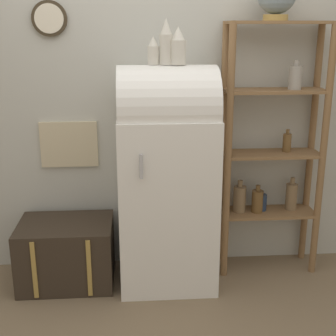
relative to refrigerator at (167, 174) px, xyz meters
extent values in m
plane|color=#7A664C|center=(0.00, -0.25, -0.82)|extent=(12.00, 12.00, 0.00)
cube|color=#B7B7AD|center=(0.00, 0.32, 0.53)|extent=(7.00, 0.05, 2.70)
cylinder|color=#382D1E|center=(-0.79, 0.28, 1.05)|extent=(0.24, 0.03, 0.24)
cylinder|color=beige|center=(-0.79, 0.26, 1.05)|extent=(0.20, 0.01, 0.20)
cube|color=#C6B793|center=(-0.71, 0.29, 0.16)|extent=(0.42, 0.02, 0.34)
cube|color=white|center=(0.00, 0.00, -0.20)|extent=(0.67, 0.60, 1.23)
cylinder|color=white|center=(0.00, 0.00, 0.47)|extent=(0.66, 0.57, 0.57)
cylinder|color=#B7B7BC|center=(-0.18, -0.32, 0.16)|extent=(0.02, 0.02, 0.16)
cube|color=#33281E|center=(-0.73, 0.01, -0.59)|extent=(0.67, 0.49, 0.46)
cube|color=#AD8942|center=(-0.92, -0.24, -0.59)|extent=(0.03, 0.01, 0.42)
cube|color=#AD8942|center=(-0.55, -0.24, -0.59)|extent=(0.03, 0.01, 0.42)
cylinder|color=olive|center=(0.43, 0.02, 0.11)|extent=(0.05, 0.05, 1.85)
cylinder|color=olive|center=(1.12, 0.02, 0.11)|extent=(0.05, 0.05, 1.85)
cylinder|color=olive|center=(0.43, 0.25, 0.11)|extent=(0.05, 0.05, 1.85)
cylinder|color=olive|center=(1.12, 0.25, 0.11)|extent=(0.05, 0.05, 1.85)
cube|color=olive|center=(0.78, 0.14, -0.37)|extent=(0.72, 0.26, 0.02)
cube|color=olive|center=(0.78, 0.14, 0.10)|extent=(0.72, 0.26, 0.02)
cube|color=olive|center=(0.78, 0.14, 0.56)|extent=(0.72, 0.26, 0.02)
cube|color=olive|center=(0.78, 0.14, 1.02)|extent=(0.72, 0.26, 0.02)
cylinder|color=#23334C|center=(0.73, 0.17, -0.29)|extent=(0.09, 0.09, 0.12)
cylinder|color=#23334C|center=(0.73, 0.17, -0.22)|extent=(0.03, 0.03, 0.03)
cylinder|color=#9E998E|center=(0.91, 0.12, 0.65)|extent=(0.09, 0.09, 0.16)
cylinder|color=#9E998E|center=(0.91, 0.12, 0.75)|extent=(0.04, 0.04, 0.04)
cylinder|color=brown|center=(0.90, 0.16, 0.17)|extent=(0.06, 0.06, 0.13)
cylinder|color=brown|center=(0.90, 0.16, 0.26)|extent=(0.02, 0.02, 0.03)
cylinder|color=#7F6647|center=(0.96, 0.16, -0.25)|extent=(0.09, 0.09, 0.20)
cylinder|color=#7F6647|center=(0.96, 0.16, -0.13)|extent=(0.04, 0.04, 0.05)
cylinder|color=#7F6647|center=(0.56, 0.15, -0.26)|extent=(0.10, 0.10, 0.20)
cylinder|color=#7F6647|center=(0.56, 0.15, -0.13)|extent=(0.04, 0.04, 0.05)
cylinder|color=brown|center=(0.69, 0.13, -0.27)|extent=(0.08, 0.08, 0.17)
cylinder|color=brown|center=(0.69, 0.13, -0.16)|extent=(0.03, 0.03, 0.04)
cylinder|color=#AD8942|center=(0.73, 0.10, 1.05)|extent=(0.17, 0.17, 0.04)
cylinder|color=beige|center=(-0.09, 0.01, 0.81)|extent=(0.07, 0.07, 0.12)
cone|color=beige|center=(-0.09, 0.01, 0.90)|extent=(0.06, 0.06, 0.06)
cylinder|color=beige|center=(-0.01, 0.01, 0.85)|extent=(0.09, 0.09, 0.19)
cone|color=beige|center=(-0.01, 0.01, 1.00)|extent=(0.07, 0.07, 0.10)
cylinder|color=beige|center=(0.07, 0.00, 0.83)|extent=(0.10, 0.10, 0.16)
cone|color=beige|center=(0.07, 0.00, 0.95)|extent=(0.09, 0.09, 0.08)
camera|label=1|loc=(-0.22, -3.11, 0.99)|focal=50.00mm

